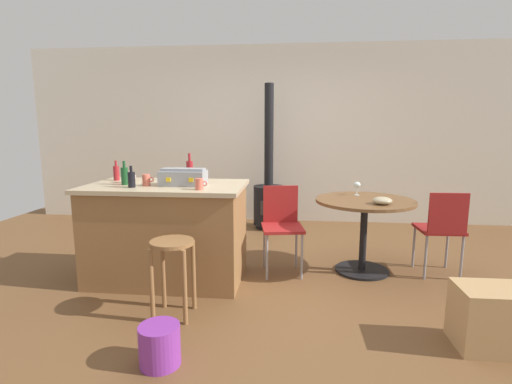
# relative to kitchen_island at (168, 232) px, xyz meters

# --- Properties ---
(ground_plane) EXTENTS (8.80, 8.80, 0.00)m
(ground_plane) POSITION_rel_kitchen_island_xyz_m (0.99, 0.14, -0.47)
(ground_plane) COLOR brown
(back_wall) EXTENTS (8.00, 0.10, 2.70)m
(back_wall) POSITION_rel_kitchen_island_xyz_m (0.99, 2.54, 0.88)
(back_wall) COLOR silver
(back_wall) RESTS_ON ground_plane
(kitchen_island) EXTENTS (1.49, 0.89, 0.93)m
(kitchen_island) POSITION_rel_kitchen_island_xyz_m (0.00, 0.00, 0.00)
(kitchen_island) COLOR olive
(kitchen_island) RESTS_ON ground_plane
(wooden_stool) EXTENTS (0.34, 0.34, 0.61)m
(wooden_stool) POSITION_rel_kitchen_island_xyz_m (0.29, -0.74, -0.02)
(wooden_stool) COLOR olive
(wooden_stool) RESTS_ON ground_plane
(dining_table) EXTENTS (0.98, 0.98, 0.76)m
(dining_table) POSITION_rel_kitchen_island_xyz_m (1.92, 0.37, 0.11)
(dining_table) COLOR black
(dining_table) RESTS_ON ground_plane
(folding_chair_near) EXTENTS (0.41, 0.41, 0.86)m
(folding_chair_near) POSITION_rel_kitchen_island_xyz_m (2.66, 0.32, 0.04)
(folding_chair_near) COLOR maroon
(folding_chair_near) RESTS_ON ground_plane
(folding_chair_far) EXTENTS (0.46, 0.46, 0.87)m
(folding_chair_far) POSITION_rel_kitchen_island_xyz_m (1.09, 0.31, 0.05)
(folding_chair_far) COLOR maroon
(folding_chair_far) RESTS_ON ground_plane
(wood_stove) EXTENTS (0.44, 0.45, 2.08)m
(wood_stove) POSITION_rel_kitchen_island_xyz_m (0.84, 2.00, 0.03)
(wood_stove) COLOR black
(wood_stove) RESTS_ON ground_plane
(toolbox) EXTENTS (0.42, 0.24, 0.16)m
(toolbox) POSITION_rel_kitchen_island_xyz_m (0.18, -0.04, 0.54)
(toolbox) COLOR gray
(toolbox) RESTS_ON kitchen_island
(bottle_0) EXTENTS (0.07, 0.07, 0.28)m
(bottle_0) POSITION_rel_kitchen_island_xyz_m (0.16, 0.25, 0.57)
(bottle_0) COLOR maroon
(bottle_0) RESTS_ON kitchen_island
(bottle_1) EXTENTS (0.07, 0.07, 0.19)m
(bottle_1) POSITION_rel_kitchen_island_xyz_m (-0.24, -0.21, 0.54)
(bottle_1) COLOR black
(bottle_1) RESTS_ON kitchen_island
(bottle_2) EXTENTS (0.07, 0.07, 0.22)m
(bottle_2) POSITION_rel_kitchen_island_xyz_m (-0.38, -0.06, 0.55)
(bottle_2) COLOR #194C23
(bottle_2) RESTS_ON kitchen_island
(bottle_3) EXTENTS (0.06, 0.06, 0.20)m
(bottle_3) POSITION_rel_kitchen_island_xyz_m (-0.59, 0.22, 0.54)
(bottle_3) COLOR maroon
(bottle_3) RESTS_ON kitchen_island
(cup_0) EXTENTS (0.12, 0.08, 0.11)m
(cup_0) POSITION_rel_kitchen_island_xyz_m (-0.39, 0.06, 0.52)
(cup_0) COLOR white
(cup_0) RESTS_ON kitchen_island
(cup_1) EXTENTS (0.11, 0.07, 0.11)m
(cup_1) POSITION_rel_kitchen_island_xyz_m (-0.15, -0.11, 0.52)
(cup_1) COLOR #DB6651
(cup_1) RESTS_ON kitchen_island
(cup_2) EXTENTS (0.11, 0.07, 0.10)m
(cup_2) POSITION_rel_kitchen_island_xyz_m (0.40, -0.27, 0.51)
(cup_2) COLOR #DB6651
(cup_2) RESTS_ON kitchen_island
(wine_glass) EXTENTS (0.07, 0.07, 0.14)m
(wine_glass) POSITION_rel_kitchen_island_xyz_m (1.88, 0.62, 0.39)
(wine_glass) COLOR silver
(wine_glass) RESTS_ON dining_table
(serving_bowl) EXTENTS (0.18, 0.18, 0.07)m
(serving_bowl) POSITION_rel_kitchen_island_xyz_m (2.04, 0.14, 0.32)
(serving_bowl) COLOR tan
(serving_bowl) RESTS_ON dining_table
(cardboard_box) EXTENTS (0.45, 0.35, 0.42)m
(cardboard_box) POSITION_rel_kitchen_island_xyz_m (2.54, -0.96, -0.26)
(cardboard_box) COLOR tan
(cardboard_box) RESTS_ON ground_plane
(plastic_bucket) EXTENTS (0.26, 0.26, 0.26)m
(plastic_bucket) POSITION_rel_kitchen_island_xyz_m (0.40, -1.37, -0.34)
(plastic_bucket) COLOR purple
(plastic_bucket) RESTS_ON ground_plane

